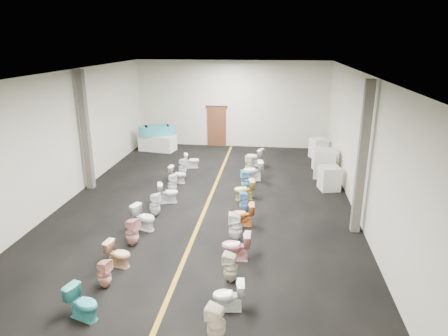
{
  "coord_description": "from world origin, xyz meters",
  "views": [
    {
      "loc": [
        2.19,
        -12.81,
        5.53
      ],
      "look_at": [
        0.46,
        1.0,
        1.01
      ],
      "focal_mm": 32.0,
      "sensor_mm": 36.0,
      "label": 1
    }
  ],
  "objects_px": {
    "toilet_left_5": "(155,204)",
    "toilet_right_5": "(243,214)",
    "toilet_left_0": "(83,303)",
    "toilet_right_2": "(231,267)",
    "toilet_right_8": "(246,180)",
    "toilet_right_10": "(249,164)",
    "toilet_left_3": "(132,232)",
    "toilet_left_8": "(178,174)",
    "toilet_left_4": "(144,217)",
    "bathtub": "(157,130)",
    "toilet_left_9": "(182,167)",
    "toilet_right_6": "(244,202)",
    "appliance_crate_d": "(318,148)",
    "appliance_crate_b": "(325,163)",
    "display_table": "(158,143)",
    "toilet_right_7": "(244,190)",
    "toilet_left_7": "(172,183)",
    "toilet_right_4": "(236,227)",
    "toilet_left_6": "(168,193)",
    "appliance_crate_a": "(329,178)",
    "toilet_right_9": "(253,171)",
    "toilet_right_3": "(236,246)",
    "toilet_left_2": "(118,254)",
    "toilet_right_11": "(254,157)",
    "toilet_right_0": "(216,324)",
    "toilet_left_10": "(192,161)",
    "toilet_left_1": "(104,274)",
    "appliance_crate_c": "(322,161)",
    "toilet_right_1": "(228,296)"
  },
  "relations": [
    {
      "from": "appliance_crate_d",
      "to": "toilet_left_1",
      "type": "relative_size",
      "value": 1.36
    },
    {
      "from": "toilet_right_10",
      "to": "toilet_right_7",
      "type": "bearing_deg",
      "value": -4.89
    },
    {
      "from": "toilet_left_0",
      "to": "toilet_right_2",
      "type": "xyz_separation_m",
      "value": [
        2.87,
        1.69,
        0.01
      ]
    },
    {
      "from": "toilet_left_6",
      "to": "appliance_crate_a",
      "type": "bearing_deg",
      "value": -87.54
    },
    {
      "from": "toilet_left_4",
      "to": "toilet_left_0",
      "type": "bearing_deg",
      "value": -159.75
    },
    {
      "from": "appliance_crate_c",
      "to": "toilet_left_3",
      "type": "height_order",
      "value": "toilet_left_3"
    },
    {
      "from": "toilet_right_1",
      "to": "toilet_right_8",
      "type": "height_order",
      "value": "toilet_right_8"
    },
    {
      "from": "toilet_left_0",
      "to": "toilet_right_6",
      "type": "relative_size",
      "value": 1.02
    },
    {
      "from": "toilet_left_5",
      "to": "toilet_right_5",
      "type": "relative_size",
      "value": 1.06
    },
    {
      "from": "toilet_left_2",
      "to": "toilet_right_9",
      "type": "distance_m",
      "value": 7.53
    },
    {
      "from": "toilet_right_9",
      "to": "toilet_left_3",
      "type": "bearing_deg",
      "value": -38.25
    },
    {
      "from": "toilet_left_8",
      "to": "toilet_right_8",
      "type": "height_order",
      "value": "toilet_right_8"
    },
    {
      "from": "toilet_right_6",
      "to": "appliance_crate_d",
      "type": "bearing_deg",
      "value": 141.92
    },
    {
      "from": "toilet_left_2",
      "to": "toilet_right_11",
      "type": "bearing_deg",
      "value": -7.93
    },
    {
      "from": "bathtub",
      "to": "toilet_left_9",
      "type": "xyz_separation_m",
      "value": [
        2.16,
        -3.75,
        -0.7
      ]
    },
    {
      "from": "bathtub",
      "to": "appliance_crate_d",
      "type": "height_order",
      "value": "bathtub"
    },
    {
      "from": "toilet_left_9",
      "to": "toilet_right_6",
      "type": "relative_size",
      "value": 1.05
    },
    {
      "from": "appliance_crate_d",
      "to": "toilet_left_6",
      "type": "relative_size",
      "value": 1.32
    },
    {
      "from": "display_table",
      "to": "toilet_right_0",
      "type": "xyz_separation_m",
      "value": [
        4.97,
        -13.23,
        -0.0
      ]
    },
    {
      "from": "toilet_right_2",
      "to": "bathtub",
      "type": "bearing_deg",
      "value": -146.04
    },
    {
      "from": "appliance_crate_d",
      "to": "toilet_left_10",
      "type": "distance_m",
      "value": 6.23
    },
    {
      "from": "toilet_left_2",
      "to": "toilet_left_7",
      "type": "height_order",
      "value": "toilet_left_7"
    },
    {
      "from": "appliance_crate_a",
      "to": "toilet_left_4",
      "type": "xyz_separation_m",
      "value": [
        -5.98,
        -4.14,
        -0.07
      ]
    },
    {
      "from": "toilet_left_7",
      "to": "toilet_right_6",
      "type": "distance_m",
      "value": 3.13
    },
    {
      "from": "toilet_left_6",
      "to": "toilet_right_3",
      "type": "relative_size",
      "value": 0.94
    },
    {
      "from": "appliance_crate_d",
      "to": "toilet_right_6",
      "type": "xyz_separation_m",
      "value": [
        -3.07,
        -6.81,
        -0.12
      ]
    },
    {
      "from": "toilet_right_8",
      "to": "toilet_right_5",
      "type": "bearing_deg",
      "value": -15.12
    },
    {
      "from": "toilet_left_9",
      "to": "toilet_right_1",
      "type": "bearing_deg",
      "value": -158.9
    },
    {
      "from": "appliance_crate_b",
      "to": "appliance_crate_d",
      "type": "bearing_deg",
      "value": 90.0
    },
    {
      "from": "toilet_right_10",
      "to": "toilet_right_4",
      "type": "bearing_deg",
      "value": -5.27
    },
    {
      "from": "appliance_crate_b",
      "to": "display_table",
      "type": "bearing_deg",
      "value": 158.36
    },
    {
      "from": "toilet_left_3",
      "to": "toilet_left_8",
      "type": "height_order",
      "value": "toilet_left_3"
    },
    {
      "from": "toilet_right_5",
      "to": "toilet_right_10",
      "type": "bearing_deg",
      "value": 176.87
    },
    {
      "from": "toilet_left_6",
      "to": "toilet_right_4",
      "type": "relative_size",
      "value": 0.85
    },
    {
      "from": "toilet_right_2",
      "to": "toilet_right_6",
      "type": "xyz_separation_m",
      "value": [
        0.01,
        4.09,
        -0.02
      ]
    },
    {
      "from": "appliance_crate_a",
      "to": "toilet_left_3",
      "type": "xyz_separation_m",
      "value": [
        -5.99,
        -5.16,
        -0.04
      ]
    },
    {
      "from": "toilet_right_3",
      "to": "toilet_right_9",
      "type": "relative_size",
      "value": 0.94
    },
    {
      "from": "appliance_crate_a",
      "to": "toilet_left_3",
      "type": "bearing_deg",
      "value": -139.26
    },
    {
      "from": "toilet_right_7",
      "to": "bathtub",
      "type": "bearing_deg",
      "value": -155.17
    },
    {
      "from": "display_table",
      "to": "toilet_right_9",
      "type": "xyz_separation_m",
      "value": [
        5.14,
        -4.0,
        0.01
      ]
    },
    {
      "from": "appliance_crate_d",
      "to": "toilet_right_2",
      "type": "distance_m",
      "value": 11.33
    },
    {
      "from": "toilet_right_7",
      "to": "toilet_right_10",
      "type": "bearing_deg",
      "value": 166.38
    },
    {
      "from": "toilet_left_7",
      "to": "toilet_left_10",
      "type": "bearing_deg",
      "value": -11.16
    },
    {
      "from": "toilet_left_1",
      "to": "toilet_left_10",
      "type": "distance_m",
      "value": 9.14
    },
    {
      "from": "toilet_left_5",
      "to": "toilet_left_8",
      "type": "distance_m",
      "value": 3.15
    },
    {
      "from": "toilet_right_5",
      "to": "toilet_right_7",
      "type": "relative_size",
      "value": 0.98
    },
    {
      "from": "toilet_right_2",
      "to": "toilet_left_9",
      "type": "bearing_deg",
      "value": -149.19
    },
    {
      "from": "toilet_left_9",
      "to": "toilet_right_8",
      "type": "height_order",
      "value": "toilet_right_8"
    },
    {
      "from": "appliance_crate_b",
      "to": "toilet_right_8",
      "type": "xyz_separation_m",
      "value": [
        -3.17,
        -1.89,
        -0.2
      ]
    },
    {
      "from": "toilet_left_3",
      "to": "toilet_left_5",
      "type": "bearing_deg",
      "value": 18.22
    }
  ]
}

